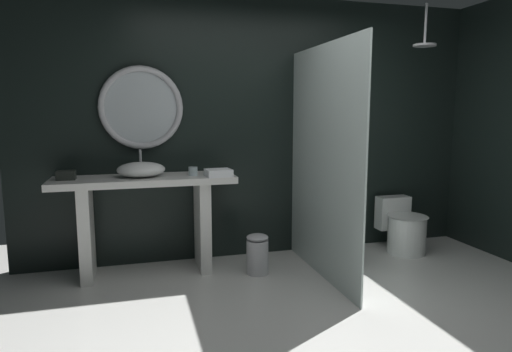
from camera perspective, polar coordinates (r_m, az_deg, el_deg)
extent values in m
plane|color=silver|center=(3.17, 10.68, -19.70)|extent=(5.76, 5.76, 0.00)
cube|color=black|center=(4.58, 0.54, 6.06)|extent=(4.80, 0.10, 2.60)
cube|color=silver|center=(4.12, -14.06, -0.50)|extent=(1.61, 0.51, 0.06)
cube|color=silver|center=(4.23, -20.87, -6.79)|extent=(0.10, 0.43, 0.84)
cube|color=silver|center=(4.26, -6.87, -6.20)|extent=(0.10, 0.43, 0.84)
ellipsoid|color=white|center=(4.10, -14.49, 0.81)|extent=(0.42, 0.35, 0.14)
cylinder|color=#B7B7BC|center=(4.25, -14.56, 1.74)|extent=(0.02, 0.02, 0.23)
cylinder|color=#B7B7BC|center=(4.17, -14.60, 3.10)|extent=(0.02, 0.13, 0.02)
cylinder|color=silver|center=(4.10, -8.07, 0.62)|extent=(0.08, 0.08, 0.08)
cube|color=#282D28|center=(4.15, -23.15, 0.09)|extent=(0.15, 0.12, 0.08)
torus|color=#B7B7BC|center=(4.31, -14.46, 8.47)|extent=(0.77, 0.06, 0.77)
cylinder|color=#B2BCC1|center=(4.32, -14.47, 8.47)|extent=(0.67, 0.01, 0.67)
cube|color=silver|center=(3.97, 8.60, 1.64)|extent=(0.02, 1.51, 2.05)
cylinder|color=#B7B7BC|center=(4.80, 20.89, 17.74)|extent=(0.02, 0.02, 0.38)
cylinder|color=#B7B7BC|center=(4.77, 20.76, 15.38)|extent=(0.22, 0.22, 0.02)
cylinder|color=white|center=(4.96, 18.72, -7.16)|extent=(0.39, 0.39, 0.39)
ellipsoid|color=white|center=(4.91, 18.83, -4.85)|extent=(0.41, 0.45, 0.02)
cube|color=white|center=(5.14, 17.10, -4.49)|extent=(0.36, 0.16, 0.36)
cylinder|color=#B7B7BC|center=(4.15, 0.18, -10.29)|extent=(0.20, 0.20, 0.32)
ellipsoid|color=#B7B7BC|center=(4.09, 0.18, -7.86)|extent=(0.20, 0.20, 0.06)
cube|color=white|center=(4.03, -4.83, 0.41)|extent=(0.24, 0.21, 0.07)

